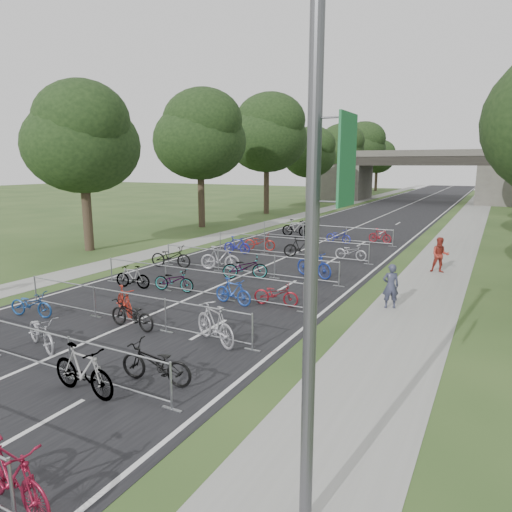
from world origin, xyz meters
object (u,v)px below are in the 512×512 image
Objects in this scene: lamppost at (314,234)px; pedestrian_a at (391,286)px; pedestrian_b at (440,255)px; overpass_bridge at (419,176)px.

pedestrian_a is (-1.15, 10.96, -3.46)m from lamppost.
overpass_bridge is at bearing 88.49° from pedestrian_b.
pedestrian_a is at bearing -109.26° from pedestrian_b.
lamppost is at bearing -82.47° from overpass_bridge.
overpass_bridge is 18.88× the size of pedestrian_a.
lamppost is at bearing -100.86° from pedestrian_b.
pedestrian_a is 0.96× the size of pedestrian_b.
overpass_bridge reaches higher than pedestrian_a.
pedestrian_b is (8.09, -45.25, -2.68)m from overpass_bridge.
overpass_bridge is at bearing -108.44° from pedestrian_a.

